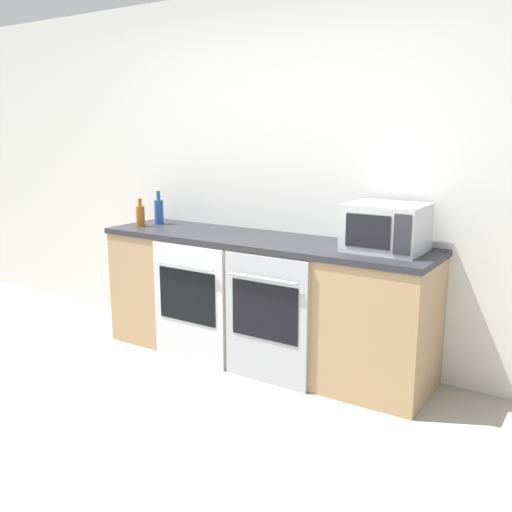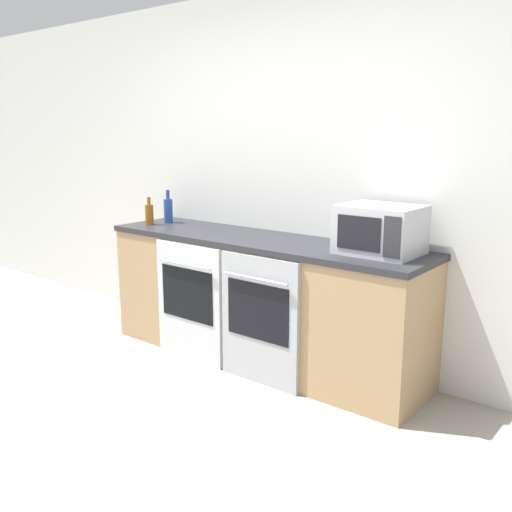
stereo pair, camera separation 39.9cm
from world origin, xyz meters
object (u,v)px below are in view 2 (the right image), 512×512
object	(u,v)px
oven_left	(189,302)
oven_right	(259,320)
bottle_blue	(168,210)
bottle_amber	(149,214)
microwave	(380,230)

from	to	relation	value
oven_left	oven_right	distance (m)	0.64
oven_left	bottle_blue	world-z (taller)	bottle_blue
oven_left	bottle_blue	bearing A→B (deg)	147.54
bottle_amber	microwave	bearing A→B (deg)	4.18
microwave	bottle_amber	distance (m)	1.93
oven_left	microwave	size ratio (longest dim) A/B	1.84
bottle_amber	oven_left	bearing A→B (deg)	-18.75
oven_left	oven_right	size ratio (longest dim) A/B	1.00
oven_right	bottle_blue	bearing A→B (deg)	162.93
oven_right	bottle_amber	distance (m)	1.41
bottle_amber	bottle_blue	xyz separation A→B (m)	(0.04, 0.16, 0.02)
bottle_amber	bottle_blue	world-z (taller)	bottle_blue
oven_left	bottle_blue	distance (m)	0.90
microwave	bottle_amber	size ratio (longest dim) A/B	2.13
oven_left	microwave	distance (m)	1.46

